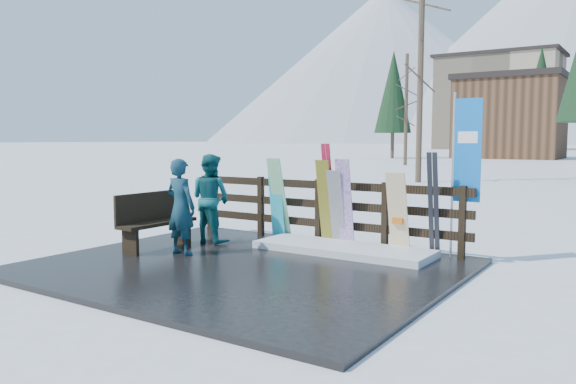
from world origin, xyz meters
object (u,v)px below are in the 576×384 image
Objects in this scene: bench at (155,219)px; snowboard_2 at (325,203)px; snowboard_0 at (277,205)px; person_front at (181,207)px; snowboard_4 at (336,209)px; snowboard_3 at (345,204)px; snowboard_5 at (398,213)px; rental_flag at (464,156)px; person_back at (210,198)px; snowboard_1 at (279,199)px.

bench is 0.98× the size of snowboard_2.
person_front is at bearing -105.31° from snowboard_0.
snowboard_3 is at bearing -0.00° from snowboard_4.
bench is at bearing -141.13° from snowboard_2.
snowboard_3 is at bearing -180.00° from snowboard_5.
rental_flag is at bearing 24.70° from bench.
snowboard_2 is at bearing 180.00° from snowboard_4.
rental_flag is (3.36, 0.27, 0.94)m from snowboard_0.
snowboard_2 is 0.59× the size of rental_flag.
snowboard_3 reaches higher than snowboard_4.
rental_flag is at bearing 15.65° from snowboard_5.
snowboard_3 is (1.42, -0.00, 0.11)m from snowboard_0.
snowboard_3 reaches higher than snowboard_2.
rental_flag is (0.96, 0.27, 0.93)m from snowboard_5.
person_front is 1.12m from person_back.
rental_flag reaches higher than snowboard_3.
person_back reaches higher than snowboard_5.
snowboard_4 is at bearing -131.09° from person_front.
rental_flag reaches higher than person_back.
snowboard_0 is 1.05m from snowboard_2.
snowboard_4 is at bearing -172.66° from rental_flag.
snowboard_1 is at bearing -180.00° from snowboard_5.
person_front reaches higher than snowboard_5.
person_front is at bearing -146.26° from snowboard_5.
snowboard_1 is (0.06, -0.00, 0.10)m from snowboard_0.
snowboard_1 reaches higher than bench.
snowboard_2 is at bearing -127.36° from person_front.
snowboard_0 is at bearing 55.82° from bench.
snowboard_5 is at bearing 0.00° from snowboard_0.
bench is at bearing -6.71° from person_front.
person_front is (-1.80, -1.96, 0.11)m from snowboard_4.
snowboard_1 is 1.21m from snowboard_4.
snowboard_4 is at bearing -155.91° from person_back.
rental_flag is 4.43m from person_back.
rental_flag is 1.62× the size of person_back.
snowboard_1 is at bearing -180.00° from snowboard_2.
rental_flag is at bearing 7.95° from snowboard_3.
snowboard_4 reaches higher than snowboard_0.
snowboard_3 is at bearing 0.00° from snowboard_1.
bench is 0.96× the size of snowboard_3.
snowboard_3 is (2.68, 1.85, 0.25)m from bench.
snowboard_5 is (1.13, 0.00, 0.00)m from snowboard_4.
rental_flag reaches higher than snowboard_0.
bench is 1.13× the size of snowboard_0.
bench is 0.58× the size of rental_flag.
snowboard_4 is at bearing 180.00° from snowboard_5.
rental_flag is (1.93, 0.27, 0.84)m from snowboard_3.
bench is 3.27m from snowboard_3.
snowboard_1 is 0.98m from snowboard_2.
person_back reaches higher than snowboard_0.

